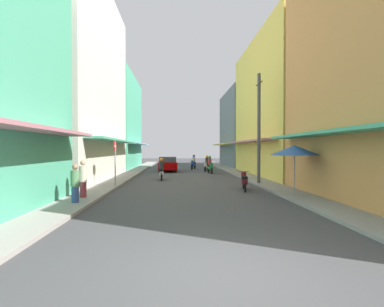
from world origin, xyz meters
TOP-DOWN VIEW (x-y plane):
  - ground_plane at (0.00, 17.59)m, footprint 95.02×95.02m
  - sidewalk_left at (-4.77, 17.59)m, footprint 1.52×51.19m
  - sidewalk_right at (4.77, 17.59)m, footprint 1.52×51.19m
  - building_left_mid at (-8.53, 16.17)m, footprint 7.05×13.33m
  - building_left_far at (-8.52, 29.23)m, footprint 7.05×12.14m
  - building_right_mid at (8.52, 18.61)m, footprint 7.05×13.69m
  - building_right_far at (8.52, 31.45)m, footprint 7.05×10.91m
  - motorbike_white at (-1.78, 15.67)m, footprint 0.55×1.81m
  - motorbike_green at (2.30, 21.06)m, footprint 0.55×1.81m
  - motorbike_silver at (2.24, 23.49)m, footprint 0.75×1.74m
  - motorbike_blue at (1.11, 26.48)m, footprint 0.73×1.75m
  - motorbike_maroon at (2.85, 10.18)m, footprint 0.58×1.80m
  - parked_car at (-1.61, 23.49)m, footprint 1.95×4.18m
  - pedestrian_crossing at (-4.63, 6.44)m, footprint 0.34×0.34m
  - pedestrian_midway at (-4.71, 7.64)m, footprint 0.34×0.34m
  - vendor_umbrella at (4.57, 7.80)m, footprint 2.15×2.15m
  - utility_pole at (4.26, 12.38)m, footprint 0.20×1.20m
  - street_sign_no_entry at (-4.16, 11.51)m, footprint 0.07×0.60m

SIDE VIEW (x-z plane):
  - ground_plane at x=0.00m, z-range 0.00..0.00m
  - sidewalk_left at x=-4.77m, z-range 0.00..0.12m
  - sidewalk_right at x=4.77m, z-range 0.00..0.12m
  - motorbike_maroon at x=2.85m, z-range 0.02..0.99m
  - motorbike_white at x=-1.78m, z-range -0.09..1.49m
  - motorbike_green at x=2.30m, z-range -0.09..1.49m
  - motorbike_silver at x=2.24m, z-range -0.09..1.49m
  - motorbike_blue at x=1.11m, z-range -0.09..1.49m
  - parked_car at x=-1.61m, z-range 0.01..1.46m
  - pedestrian_crossing at x=-4.63m, z-range 0.00..1.59m
  - pedestrian_midway at x=-4.71m, z-range 0.00..1.70m
  - street_sign_no_entry at x=-4.16m, z-range 0.39..3.04m
  - vendor_umbrella at x=4.57m, z-range 0.95..3.31m
  - utility_pole at x=4.26m, z-range 0.08..6.82m
  - building_right_far at x=8.52m, z-range 0.00..9.37m
  - building_left_far at x=-8.52m, z-range 0.00..10.51m
  - building_right_mid at x=8.52m, z-range 0.00..11.18m
  - building_left_mid at x=-8.53m, z-range -0.01..13.66m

